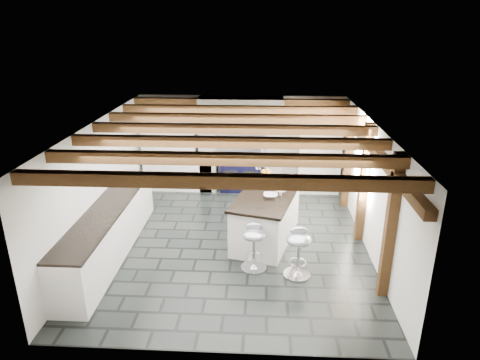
# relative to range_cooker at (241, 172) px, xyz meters

# --- Properties ---
(ground) EXTENTS (6.00, 6.00, 0.00)m
(ground) POSITION_rel_range_cooker_xyz_m (0.00, -2.68, -0.47)
(ground) COLOR black
(ground) RESTS_ON ground
(room_shell) EXTENTS (6.00, 6.03, 6.00)m
(room_shell) POSITION_rel_range_cooker_xyz_m (-0.61, -1.26, 0.60)
(room_shell) COLOR silver
(room_shell) RESTS_ON ground
(range_cooker) EXTENTS (1.00, 0.63, 0.99)m
(range_cooker) POSITION_rel_range_cooker_xyz_m (0.00, 0.00, 0.00)
(range_cooker) COLOR black
(range_cooker) RESTS_ON ground
(kitchen_island) EXTENTS (1.45, 2.09, 1.25)m
(kitchen_island) POSITION_rel_range_cooker_xyz_m (0.62, -2.59, 0.02)
(kitchen_island) COLOR white
(kitchen_island) RESTS_ON ground
(bar_stool_near) EXTENTS (0.46, 0.46, 0.86)m
(bar_stool_near) POSITION_rel_range_cooker_xyz_m (1.14, -3.83, 0.07)
(bar_stool_near) COLOR silver
(bar_stool_near) RESTS_ON ground
(bar_stool_far) EXTENTS (0.45, 0.45, 0.83)m
(bar_stool_far) POSITION_rel_range_cooker_xyz_m (0.41, -3.65, 0.05)
(bar_stool_far) COLOR silver
(bar_stool_far) RESTS_ON ground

